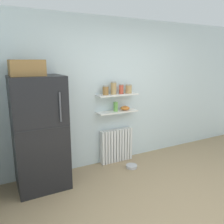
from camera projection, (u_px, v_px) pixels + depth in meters
The scene contains 13 objects.
ground_plane at pixel (169, 199), 3.17m from camera, with size 7.04×7.04×0.00m, color #9E8460.
back_wall at pixel (116, 92), 4.21m from camera, with size 7.04×0.10×2.60m, color silver.
refrigerator at pixel (39, 130), 3.33m from camera, with size 0.73×0.66×1.89m.
radiator at pixel (116, 145), 4.30m from camera, with size 0.63×0.12×0.63m.
wall_shelf_lower at pixel (117, 112), 4.13m from camera, with size 0.76×0.22×0.03m, color white.
wall_shelf_upper at pixel (117, 95), 4.06m from camera, with size 0.76×0.22×0.03m, color white.
storage_jar_0 at pixel (106, 90), 3.93m from camera, with size 0.10×0.10×0.16m.
storage_jar_1 at pixel (114, 88), 3.99m from camera, with size 0.10×0.10×0.22m.
storage_jar_2 at pixel (121, 89), 4.07m from camera, with size 0.08×0.08×0.18m.
storage_jar_3 at pixel (129, 89), 4.14m from camera, with size 0.11×0.11×0.16m.
vase at pixel (116, 107), 4.09m from camera, with size 0.08×0.08×0.17m, color #66A84C.
shelf_bowl at pixel (125, 108), 4.19m from camera, with size 0.17×0.17×0.08m, color orange.
pet_food_bowl at pixel (132, 166), 4.09m from camera, with size 0.20×0.20×0.05m, color #B7B7BC.
Camera 1 is at (-2.01, -1.62, 1.88)m, focal length 36.71 mm.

